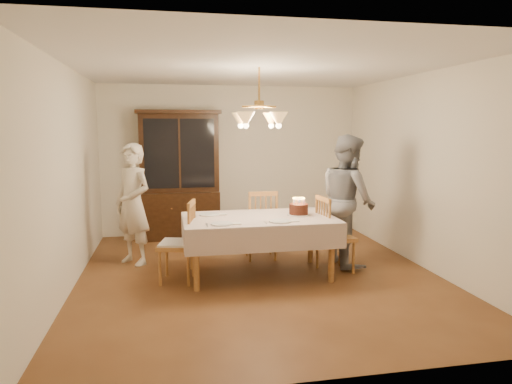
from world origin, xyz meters
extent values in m
plane|color=brown|center=(0.00, 0.00, 0.00)|extent=(5.00, 5.00, 0.00)
plane|color=white|center=(0.00, 0.00, 2.60)|extent=(5.00, 5.00, 0.00)
plane|color=silver|center=(0.00, 2.50, 1.30)|extent=(4.50, 0.00, 4.50)
plane|color=silver|center=(0.00, -2.50, 1.30)|extent=(4.50, 0.00, 4.50)
plane|color=silver|center=(-2.25, 0.00, 1.30)|extent=(0.00, 5.00, 5.00)
plane|color=silver|center=(2.25, 0.00, 1.30)|extent=(0.00, 5.00, 5.00)
cube|color=#955E2B|center=(0.00, 0.00, 0.73)|extent=(1.80, 1.00, 0.04)
cube|color=beige|center=(0.00, 0.00, 0.75)|extent=(1.90, 1.10, 0.01)
cylinder|color=#955E2B|center=(-0.82, -0.42, 0.35)|extent=(0.07, 0.07, 0.71)
cylinder|color=#955E2B|center=(0.82, -0.42, 0.35)|extent=(0.07, 0.07, 0.71)
cylinder|color=#955E2B|center=(-0.82, 0.42, 0.35)|extent=(0.07, 0.07, 0.71)
cylinder|color=#955E2B|center=(0.82, 0.42, 0.35)|extent=(0.07, 0.07, 0.71)
cube|color=black|center=(-0.92, 2.23, 0.40)|extent=(1.30, 0.50, 0.80)
cube|color=black|center=(-0.92, 2.28, 1.45)|extent=(1.30, 0.40, 1.30)
cube|color=black|center=(-0.92, 2.08, 1.45)|extent=(1.14, 0.01, 1.14)
cube|color=black|center=(-0.92, 2.23, 2.13)|extent=(1.38, 0.54, 0.06)
cube|color=#955E2B|center=(0.18, 0.76, 0.45)|extent=(0.45, 0.43, 0.05)
cube|color=#955E2B|center=(0.17, 0.57, 0.97)|extent=(0.40, 0.04, 0.06)
cylinder|color=#955E2B|center=(0.36, 0.92, 0.21)|extent=(0.04, 0.04, 0.43)
cylinder|color=#955E2B|center=(0.00, 0.93, 0.21)|extent=(0.04, 0.04, 0.43)
cylinder|color=#955E2B|center=(0.35, 0.58, 0.21)|extent=(0.04, 0.04, 0.43)
cylinder|color=#955E2B|center=(-0.01, 0.59, 0.21)|extent=(0.04, 0.04, 0.43)
cube|color=#955E2B|center=(-1.03, -0.03, 0.45)|extent=(0.51, 0.52, 0.05)
cube|color=#955E2B|center=(-0.85, -0.07, 0.97)|extent=(0.12, 0.40, 0.06)
cylinder|color=#955E2B|center=(-1.16, 0.18, 0.21)|extent=(0.04, 0.04, 0.43)
cylinder|color=#955E2B|center=(-1.24, -0.17, 0.21)|extent=(0.04, 0.04, 0.43)
cylinder|color=#955E2B|center=(-0.83, 0.11, 0.21)|extent=(0.04, 0.04, 0.43)
cylinder|color=#955E2B|center=(-0.91, -0.24, 0.21)|extent=(0.04, 0.04, 0.43)
cube|color=beige|center=(-1.03, -0.03, 0.48)|extent=(0.46, 0.47, 0.03)
cube|color=#955E2B|center=(1.02, -0.02, 0.45)|extent=(0.47, 0.49, 0.05)
cube|color=#955E2B|center=(0.83, -0.04, 0.97)|extent=(0.08, 0.40, 0.06)
cylinder|color=#955E2B|center=(1.21, -0.18, 0.21)|extent=(0.04, 0.04, 0.43)
cylinder|color=#955E2B|center=(1.16, 0.18, 0.21)|extent=(0.04, 0.04, 0.43)
cylinder|color=#955E2B|center=(0.87, -0.22, 0.21)|extent=(0.04, 0.04, 0.43)
cylinder|color=#955E2B|center=(0.83, 0.14, 0.21)|extent=(0.04, 0.04, 0.43)
imported|color=beige|center=(-1.60, 0.84, 0.83)|extent=(0.71, 0.71, 1.67)
imported|color=slate|center=(1.29, 0.28, 0.89)|extent=(0.73, 0.91, 1.79)
cylinder|color=white|center=(0.53, 0.03, 0.77)|extent=(0.30, 0.30, 0.01)
cylinder|color=#33130B|center=(0.53, 0.03, 0.84)|extent=(0.24, 0.24, 0.13)
cylinder|color=#598CD8|center=(0.60, 0.03, 0.94)|extent=(0.01, 0.01, 0.07)
sphere|color=#FFB23F|center=(0.60, 0.03, 0.98)|extent=(0.01, 0.01, 0.01)
cylinder|color=pink|center=(0.59, 0.06, 0.94)|extent=(0.01, 0.01, 0.07)
sphere|color=#FFB23F|center=(0.59, 0.06, 0.98)|extent=(0.01, 0.01, 0.01)
cylinder|color=#EACC66|center=(0.58, 0.08, 0.94)|extent=(0.01, 0.01, 0.07)
sphere|color=#FFB23F|center=(0.58, 0.08, 0.98)|extent=(0.01, 0.01, 0.01)
cylinder|color=#598CD8|center=(0.56, 0.09, 0.94)|extent=(0.01, 0.01, 0.07)
sphere|color=#FFB23F|center=(0.56, 0.09, 0.98)|extent=(0.01, 0.01, 0.01)
cylinder|color=pink|center=(0.53, 0.10, 0.94)|extent=(0.01, 0.01, 0.07)
sphere|color=#FFB23F|center=(0.53, 0.10, 0.98)|extent=(0.01, 0.01, 0.01)
cylinder|color=#EACC66|center=(0.51, 0.10, 0.94)|extent=(0.01, 0.01, 0.07)
sphere|color=#FFB23F|center=(0.51, 0.10, 0.98)|extent=(0.01, 0.01, 0.01)
cylinder|color=#598CD8|center=(0.48, 0.09, 0.94)|extent=(0.01, 0.01, 0.07)
sphere|color=#FFB23F|center=(0.48, 0.09, 0.98)|extent=(0.01, 0.01, 0.01)
cylinder|color=pink|center=(0.46, 0.07, 0.94)|extent=(0.01, 0.01, 0.07)
sphere|color=#FFB23F|center=(0.46, 0.07, 0.98)|extent=(0.01, 0.01, 0.01)
cylinder|color=#EACC66|center=(0.45, 0.04, 0.94)|extent=(0.01, 0.01, 0.07)
sphere|color=#FFB23F|center=(0.45, 0.04, 0.98)|extent=(0.01, 0.01, 0.01)
cylinder|color=#598CD8|center=(0.45, 0.02, 0.94)|extent=(0.01, 0.01, 0.07)
sphere|color=#FFB23F|center=(0.45, 0.02, 0.98)|extent=(0.01, 0.01, 0.01)
cylinder|color=pink|center=(0.46, -0.01, 0.94)|extent=(0.01, 0.01, 0.07)
sphere|color=#FFB23F|center=(0.46, -0.01, 0.98)|extent=(0.01, 0.01, 0.01)
cylinder|color=#EACC66|center=(0.48, -0.03, 0.94)|extent=(0.01, 0.01, 0.07)
sphere|color=#FFB23F|center=(0.48, -0.03, 0.98)|extent=(0.01, 0.01, 0.01)
cylinder|color=#598CD8|center=(0.51, -0.04, 0.94)|extent=(0.01, 0.01, 0.07)
sphere|color=#FFB23F|center=(0.51, -0.04, 0.98)|extent=(0.01, 0.01, 0.01)
cylinder|color=pink|center=(0.53, -0.04, 0.94)|extent=(0.01, 0.01, 0.07)
sphere|color=#FFB23F|center=(0.53, -0.04, 0.98)|extent=(0.01, 0.01, 0.01)
cylinder|color=#EACC66|center=(0.56, -0.04, 0.94)|extent=(0.01, 0.01, 0.07)
sphere|color=#FFB23F|center=(0.56, -0.04, 0.98)|extent=(0.01, 0.01, 0.01)
cylinder|color=#598CD8|center=(0.58, -0.02, 0.94)|extent=(0.01, 0.01, 0.07)
sphere|color=#FFB23F|center=(0.58, -0.02, 0.98)|extent=(0.01, 0.01, 0.01)
cylinder|color=pink|center=(0.59, 0.00, 0.94)|extent=(0.01, 0.01, 0.07)
sphere|color=#FFB23F|center=(0.59, 0.00, 0.98)|extent=(0.01, 0.01, 0.01)
cylinder|color=white|center=(-0.51, -0.35, 0.77)|extent=(0.26, 0.26, 0.02)
cube|color=silver|center=(-0.69, -0.35, 0.76)|extent=(0.01, 0.16, 0.01)
cube|color=beige|center=(-0.34, -0.35, 0.76)|extent=(0.10, 0.10, 0.01)
cylinder|color=white|center=(0.19, -0.33, 0.77)|extent=(0.27, 0.27, 0.02)
cube|color=silver|center=(0.01, -0.33, 0.76)|extent=(0.01, 0.16, 0.01)
cube|color=beige|center=(0.37, -0.33, 0.76)|extent=(0.10, 0.10, 0.01)
cylinder|color=white|center=(-0.60, 0.25, 0.77)|extent=(0.26, 0.26, 0.02)
cube|color=silver|center=(-0.78, 0.25, 0.76)|extent=(0.01, 0.16, 0.01)
cube|color=beige|center=(-0.43, 0.25, 0.76)|extent=(0.10, 0.10, 0.01)
cylinder|color=#BF8C3F|center=(0.00, 0.00, 2.40)|extent=(0.02, 0.02, 0.40)
cylinder|color=#BF8C3F|center=(0.00, 0.00, 2.15)|extent=(0.12, 0.12, 0.10)
cone|color=#D8994C|center=(0.20, 0.20, 1.97)|extent=(0.22, 0.22, 0.18)
sphere|color=#FFD899|center=(0.20, 0.20, 1.90)|extent=(0.07, 0.07, 0.07)
cone|color=#D8994C|center=(-0.20, 0.20, 1.97)|extent=(0.22, 0.22, 0.18)
sphere|color=#FFD899|center=(-0.20, 0.20, 1.90)|extent=(0.07, 0.07, 0.07)
cone|color=#D8994C|center=(-0.20, -0.20, 1.97)|extent=(0.22, 0.22, 0.18)
sphere|color=#FFD899|center=(-0.20, -0.20, 1.90)|extent=(0.07, 0.07, 0.07)
cone|color=#D8994C|center=(0.20, -0.20, 1.97)|extent=(0.22, 0.22, 0.18)
sphere|color=#FFD899|center=(0.20, -0.20, 1.90)|extent=(0.07, 0.07, 0.07)
camera|label=1|loc=(-1.11, -5.53, 1.88)|focal=32.00mm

